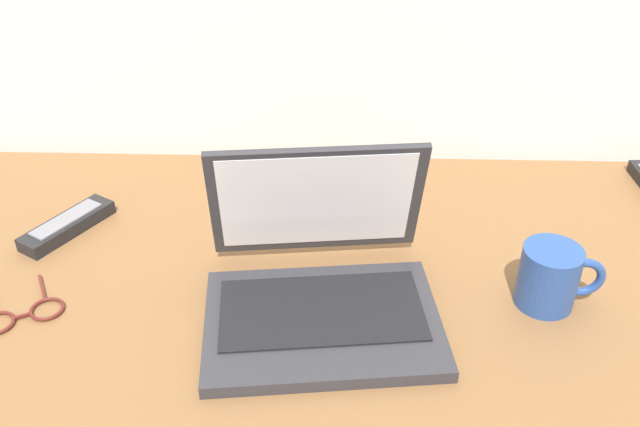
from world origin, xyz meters
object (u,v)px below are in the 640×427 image
object	(u,v)px
coffee_mug	(551,276)
remote_control_far	(68,225)
laptop	(320,279)
eyeglasses	(22,314)

from	to	relation	value
coffee_mug	remote_control_far	size ratio (longest dim) A/B	0.73
laptop	remote_control_far	world-z (taller)	laptop
laptop	remote_control_far	size ratio (longest dim) A/B	2.08
laptop	eyeglasses	world-z (taller)	laptop
remote_control_far	eyeglasses	xyz separation A→B (m)	(0.01, -0.20, -0.01)
laptop	coffee_mug	xyz separation A→B (m)	(0.31, 0.02, 0.00)
eyeglasses	remote_control_far	bearing A→B (deg)	91.91
laptop	coffee_mug	size ratio (longest dim) A/B	2.85
laptop	remote_control_far	xyz separation A→B (m)	(-0.41, 0.17, -0.03)
coffee_mug	laptop	bearing A→B (deg)	-177.05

